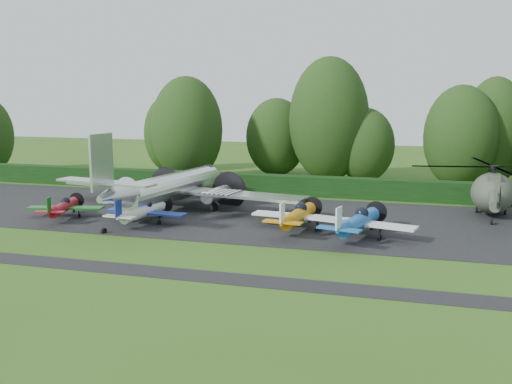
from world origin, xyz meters
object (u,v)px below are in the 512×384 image
(light_plane_white, at_px, (143,211))
(light_plane_orange, at_px, (298,215))
(light_plane_red, at_px, (64,207))
(transport_plane, at_px, (170,188))
(light_plane_blue, at_px, (359,222))
(helicopter, at_px, (493,189))

(light_plane_white, height_order, light_plane_orange, light_plane_orange)
(light_plane_red, bearing_deg, transport_plane, 47.87)
(transport_plane, bearing_deg, light_plane_white, -99.90)
(transport_plane, bearing_deg, light_plane_red, -155.53)
(light_plane_red, distance_m, light_plane_orange, 19.60)
(light_plane_red, relative_size, light_plane_white, 0.91)
(transport_plane, bearing_deg, light_plane_blue, -26.35)
(light_plane_red, bearing_deg, light_plane_blue, 13.60)
(light_plane_white, height_order, helicopter, helicopter)
(light_plane_blue, distance_m, helicopter, 14.68)
(transport_plane, height_order, light_plane_white, transport_plane)
(helicopter, bearing_deg, transport_plane, -174.04)
(light_plane_red, relative_size, light_plane_blue, 0.79)
(transport_plane, bearing_deg, helicopter, 2.07)
(light_plane_blue, bearing_deg, light_plane_red, 165.55)
(light_plane_orange, bearing_deg, transport_plane, 155.71)
(light_plane_orange, height_order, helicopter, helicopter)
(light_plane_red, xyz_separation_m, light_plane_white, (7.33, -0.18, 0.09))
(light_plane_red, bearing_deg, light_plane_orange, 16.98)
(light_plane_white, relative_size, helicopter, 0.46)
(transport_plane, distance_m, light_plane_white, 5.26)
(light_plane_white, xyz_separation_m, helicopter, (26.94, 10.68, 1.23))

